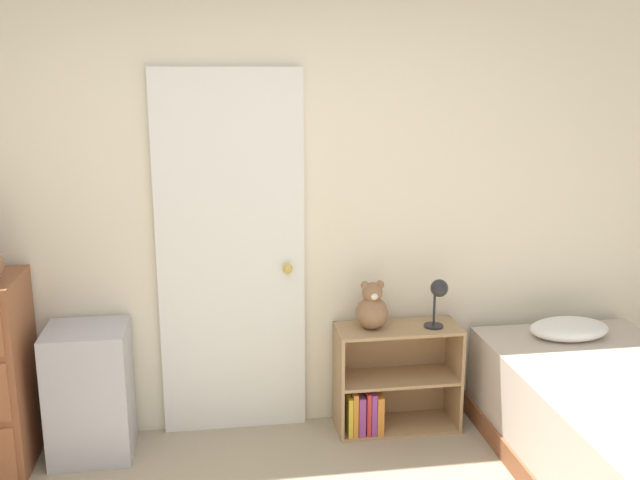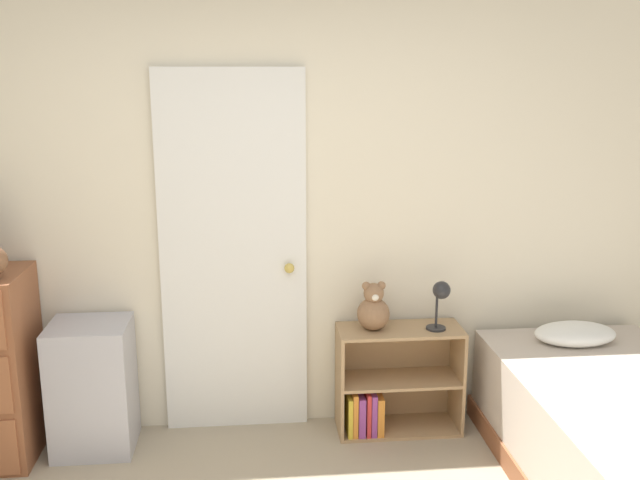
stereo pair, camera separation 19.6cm
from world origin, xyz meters
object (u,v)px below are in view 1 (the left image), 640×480
object	(u,v)px
desk_lamp	(438,294)
bed	(633,441)
bookshelf	(386,386)
teddy_bear	(372,308)
storage_bin	(90,392)

from	to	relation	value
desk_lamp	bed	distance (m)	1.20
bookshelf	teddy_bear	xyz separation A→B (m)	(-0.09, -0.01, 0.47)
storage_bin	bookshelf	distance (m)	1.63
bookshelf	desk_lamp	xyz separation A→B (m)	(0.27, -0.05, 0.55)
desk_lamp	bed	xyz separation A→B (m)	(0.75, -0.77, -0.54)
bookshelf	bed	size ratio (longest dim) A/B	0.36
teddy_bear	bookshelf	bearing A→B (deg)	4.30
storage_bin	desk_lamp	size ratio (longest dim) A/B	2.54
teddy_bear	desk_lamp	world-z (taller)	desk_lamp
bookshelf	storage_bin	bearing A→B (deg)	-178.26
bookshelf	desk_lamp	bearing A→B (deg)	-9.93
storage_bin	bookshelf	xyz separation A→B (m)	(1.62, 0.05, -0.10)
bookshelf	desk_lamp	size ratio (longest dim) A/B	2.49
bookshelf	bed	bearing A→B (deg)	-38.58
storage_bin	desk_lamp	xyz separation A→B (m)	(1.90, 0.00, 0.45)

